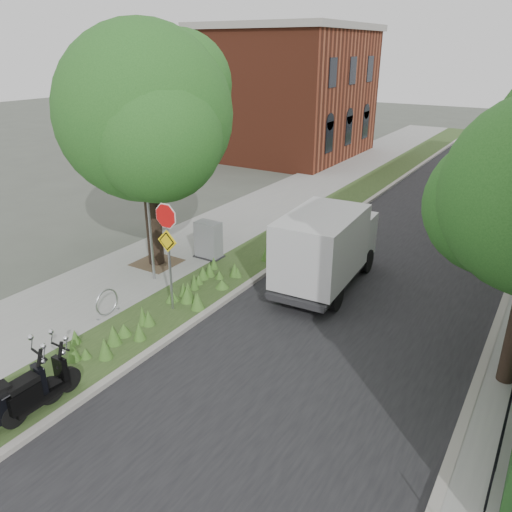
{
  "coord_description": "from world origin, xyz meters",
  "views": [
    {
      "loc": [
        7.15,
        -8.68,
        6.94
      ],
      "look_at": [
        0.05,
        2.71,
        1.3
      ],
      "focal_mm": 35.0,
      "sensor_mm": 36.0,
      "label": 1
    }
  ],
  "objects_px": {
    "scooter_far": "(4,406)",
    "scooter_near": "(32,395)",
    "box_truck": "(326,245)",
    "sign_assembly": "(167,235)",
    "utility_cabinet": "(208,240)"
  },
  "relations": [
    {
      "from": "scooter_near",
      "to": "utility_cabinet",
      "type": "xyz_separation_m",
      "value": [
        -1.91,
        8.36,
        0.19
      ]
    },
    {
      "from": "utility_cabinet",
      "to": "scooter_far",
      "type": "bearing_deg",
      "value": -78.69
    },
    {
      "from": "box_truck",
      "to": "utility_cabinet",
      "type": "relative_size",
      "value": 3.73
    },
    {
      "from": "sign_assembly",
      "to": "scooter_near",
      "type": "bearing_deg",
      "value": -83.91
    },
    {
      "from": "sign_assembly",
      "to": "box_truck",
      "type": "xyz_separation_m",
      "value": [
        2.92,
        3.81,
        -0.94
      ]
    },
    {
      "from": "sign_assembly",
      "to": "box_truck",
      "type": "relative_size",
      "value": 0.67
    },
    {
      "from": "sign_assembly",
      "to": "scooter_near",
      "type": "relative_size",
      "value": 1.75
    },
    {
      "from": "sign_assembly",
      "to": "scooter_far",
      "type": "height_order",
      "value": "sign_assembly"
    },
    {
      "from": "box_truck",
      "to": "scooter_near",
      "type": "bearing_deg",
      "value": -105.67
    },
    {
      "from": "box_truck",
      "to": "scooter_far",
      "type": "bearing_deg",
      "value": -105.61
    },
    {
      "from": "scooter_near",
      "to": "utility_cabinet",
      "type": "distance_m",
      "value": 8.58
    },
    {
      "from": "scooter_far",
      "to": "box_truck",
      "type": "relative_size",
      "value": 0.41
    },
    {
      "from": "scooter_near",
      "to": "scooter_far",
      "type": "xyz_separation_m",
      "value": [
        -0.14,
        -0.52,
        0.03
      ]
    },
    {
      "from": "scooter_far",
      "to": "scooter_near",
      "type": "bearing_deg",
      "value": 75.35
    },
    {
      "from": "sign_assembly",
      "to": "scooter_far",
      "type": "relative_size",
      "value": 1.64
    }
  ]
}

